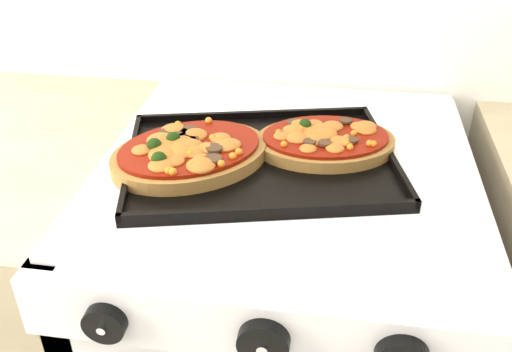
% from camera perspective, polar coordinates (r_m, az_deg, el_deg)
% --- Properties ---
extents(stove, '(0.60, 0.60, 0.91)m').
position_cam_1_polar(stove, '(1.21, 2.52, -17.21)').
color(stove, silver).
rests_on(stove, floor).
extents(control_panel, '(0.60, 0.02, 0.09)m').
position_cam_1_polar(control_panel, '(0.70, 0.26, -15.02)').
color(control_panel, silver).
rests_on(control_panel, stove).
extents(knob_left, '(0.05, 0.02, 0.05)m').
position_cam_1_polar(knob_left, '(0.73, -14.89, -14.07)').
color(knob_left, black).
rests_on(knob_left, control_panel).
extents(knob_center, '(0.06, 0.02, 0.06)m').
position_cam_1_polar(knob_center, '(0.69, 0.75, -16.31)').
color(knob_center, black).
rests_on(knob_center, control_panel).
extents(baking_tray, '(0.47, 0.39, 0.02)m').
position_cam_1_polar(baking_tray, '(0.89, 0.49, 1.80)').
color(baking_tray, black).
rests_on(baking_tray, stove).
extents(pizza_left, '(0.31, 0.29, 0.04)m').
position_cam_1_polar(pizza_left, '(0.88, -6.63, 2.45)').
color(pizza_left, olive).
rests_on(pizza_left, baking_tray).
extents(pizza_right, '(0.25, 0.20, 0.03)m').
position_cam_1_polar(pizza_right, '(0.92, 6.95, 3.62)').
color(pizza_right, olive).
rests_on(pizza_right, baking_tray).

